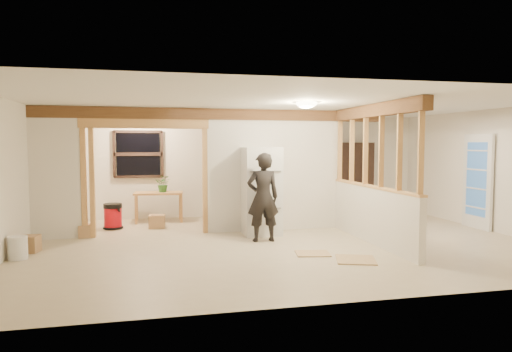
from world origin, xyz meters
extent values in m
cube|color=#C3B291|center=(0.00, 0.00, -0.01)|extent=(9.00, 6.50, 0.01)
cube|color=white|center=(0.00, 0.00, 2.50)|extent=(9.00, 6.50, 0.01)
cube|color=white|center=(0.00, 3.25, 1.25)|extent=(9.00, 0.01, 2.50)
cube|color=white|center=(0.00, -3.25, 1.25)|extent=(9.00, 0.01, 2.50)
cube|color=white|center=(-4.50, 0.00, 1.25)|extent=(0.01, 6.50, 2.50)
cube|color=white|center=(4.50, 0.00, 1.25)|extent=(0.01, 6.50, 2.50)
cube|color=silver|center=(-4.05, 1.20, 1.25)|extent=(0.90, 0.12, 2.50)
cube|color=silver|center=(0.20, 1.20, 1.25)|extent=(2.80, 0.12, 2.50)
cube|color=tan|center=(-2.40, 1.20, 1.10)|extent=(2.46, 0.14, 2.20)
cube|color=brown|center=(-1.00, 1.20, 2.38)|extent=(7.00, 0.18, 0.22)
cube|color=brown|center=(1.60, -0.40, 2.38)|extent=(0.18, 3.30, 0.22)
cube|color=silver|center=(1.60, -0.40, 0.50)|extent=(0.12, 3.20, 1.00)
cube|color=tan|center=(1.60, -0.40, 1.66)|extent=(0.14, 3.20, 1.32)
cube|color=black|center=(-2.60, 3.17, 1.55)|extent=(1.12, 0.10, 1.10)
cube|color=white|center=(4.42, 0.40, 1.00)|extent=(0.12, 0.86, 2.00)
ellipsoid|color=#FFEABF|center=(0.30, -0.50, 2.48)|extent=(0.36, 0.36, 0.16)
ellipsoid|color=#FFEABF|center=(-2.50, 2.30, 2.48)|extent=(0.32, 0.32, 0.14)
ellipsoid|color=#FFD88C|center=(-2.00, 1.60, 2.18)|extent=(0.07, 0.07, 0.07)
cube|color=silver|center=(-0.18, 0.79, 0.86)|extent=(0.71, 0.69, 1.73)
imported|color=black|center=(-0.31, 0.13, 0.82)|extent=(0.60, 0.39, 1.63)
cube|color=tan|center=(-2.15, 2.72, 0.34)|extent=(1.13, 0.63, 0.69)
imported|color=#285320|center=(-2.04, 2.69, 0.88)|extent=(0.40, 0.37, 0.38)
cylinder|color=#AD0913|center=(-3.11, 2.04, 0.27)|extent=(0.49, 0.49, 0.54)
cube|color=black|center=(2.85, 3.03, 0.91)|extent=(0.91, 0.30, 1.83)
cylinder|color=silver|center=(-4.33, -0.32, 0.18)|extent=(0.36, 0.36, 0.36)
cube|color=#AA7F52|center=(-2.20, 1.92, 0.14)|extent=(0.35, 0.31, 0.28)
cube|color=#AA7F52|center=(-3.55, 1.25, 0.12)|extent=(0.30, 0.30, 0.24)
cube|color=#AA7F52|center=(-4.30, 0.16, 0.14)|extent=(0.38, 0.33, 0.28)
cube|color=tan|center=(0.77, -1.53, 0.01)|extent=(0.74, 0.74, 0.02)
cube|color=tan|center=(0.26, -1.00, 0.01)|extent=(0.61, 0.52, 0.02)
camera|label=1|loc=(-2.24, -7.92, 1.78)|focal=32.00mm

